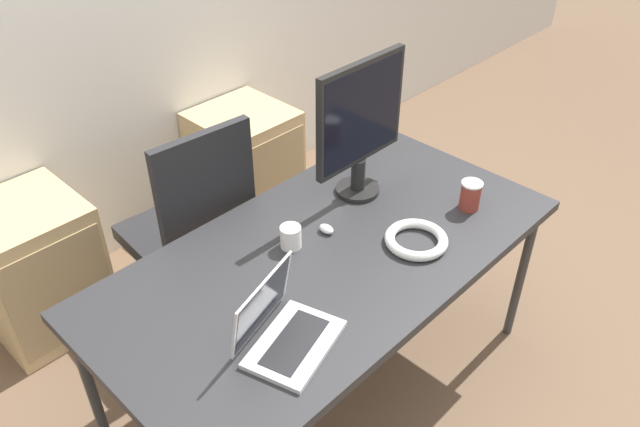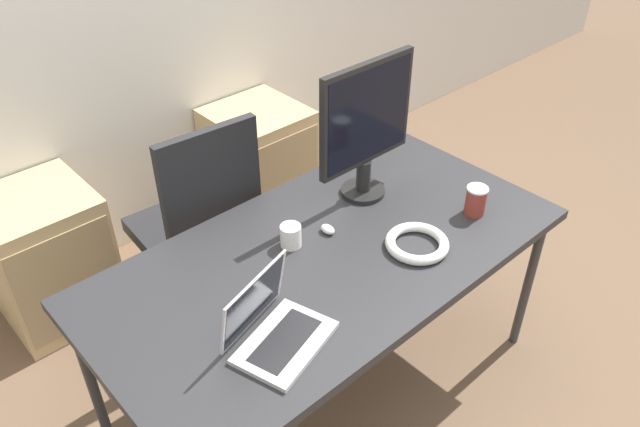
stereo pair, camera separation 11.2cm
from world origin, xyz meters
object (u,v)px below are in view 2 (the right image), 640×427
monitor (366,126)px  mouse (328,229)px  laptop_center (275,328)px  cabinet_right (260,163)px  coffee_cup_white (291,236)px  cabinet_left (48,257)px  cable_coil (417,243)px  coffee_cup_brown (476,201)px  office_chair (200,245)px

monitor → mouse: (-0.29, -0.10, -0.30)m
monitor → mouse: 0.43m
laptop_center → mouse: size_ratio=5.69×
cabinet_right → coffee_cup_white: size_ratio=7.55×
cabinet_left → mouse: size_ratio=10.55×
monitor → cable_coil: monitor is taller
mouse → coffee_cup_brown: bearing=-30.2°
cabinet_right → cable_coil: size_ratio=2.81×
laptop_center → cable_coil: laptop_center is taller
cabinet_left → coffee_cup_brown: 1.99m
cable_coil → coffee_cup_white: bearing=136.1°
monitor → cable_coil: 0.50m
cabinet_right → coffee_cup_brown: size_ratio=5.49×
cabinet_right → coffee_cup_brown: coffee_cup_brown is taller
monitor → laptop_center: bearing=-153.8°
office_chair → laptop_center: (-0.30, -0.94, 0.39)m
laptop_center → monitor: bearing=26.2°
monitor → coffee_cup_white: 0.53m
office_chair → cabinet_right: 0.91m
coffee_cup_white → cabinet_left: bearing=117.0°
office_chair → coffee_cup_white: bearing=-85.7°
coffee_cup_white → cable_coil: 0.47m
office_chair → coffee_cup_brown: bearing=-52.8°
laptop_center → cable_coil: 0.68m
mouse → monitor: bearing=18.6°
cabinet_right → coffee_cup_brown: 1.55m
office_chair → coffee_cup_white: 0.73m
cabinet_left → laptop_center: 1.55m
coffee_cup_white → office_chair: bearing=94.3°
cable_coil → monitor: bearing=74.3°
coffee_cup_white → cable_coil: coffee_cup_white is taller
cable_coil → laptop_center: bearing=179.9°
monitor → cable_coil: size_ratio=2.44×
laptop_center → mouse: bearing=30.3°
cable_coil → office_chair: bearing=112.3°
office_chair → mouse: 0.77m
office_chair → cable_coil: (0.39, -0.94, 0.36)m
cabinet_right → mouse: bearing=-115.0°
cabinet_right → coffee_cup_white: coffee_cup_white is taller
mouse → coffee_cup_brown: 0.60m
laptop_center → office_chair: bearing=72.5°
cable_coil → cabinet_right: bearing=76.2°
cabinet_right → cabinet_left: bearing=180.0°
laptop_center → cable_coil: bearing=-0.1°
mouse → coffee_cup_brown: (0.52, -0.30, 0.05)m
laptop_center → mouse: (0.50, 0.29, -0.03)m
office_chair → coffee_cup_brown: size_ratio=9.08×
cabinet_left → mouse: (0.73, -1.17, 0.45)m
monitor → mouse: size_ratio=9.16×
laptop_center → mouse: laptop_center is taller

